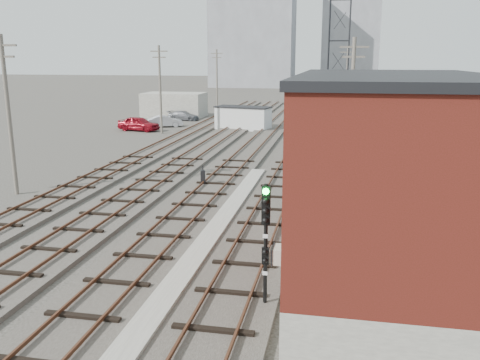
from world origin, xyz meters
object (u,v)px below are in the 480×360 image
(switch_stand, at_px, (203,178))
(car_silver, at_px, (165,121))
(signal_mast, at_px, (266,237))
(car_red, at_px, (139,124))
(site_trailer, at_px, (243,118))
(car_grey, at_px, (183,116))

(switch_stand, bearing_deg, car_silver, 100.45)
(signal_mast, height_order, car_red, signal_mast)
(site_trailer, bearing_deg, car_grey, 154.67)
(signal_mast, distance_m, car_red, 42.07)
(site_trailer, xyz_separation_m, car_grey, (-9.06, 7.01, -0.70))
(signal_mast, xyz_separation_m, site_trailer, (-8.34, 40.61, -1.10))
(car_red, bearing_deg, switch_stand, -139.37)
(signal_mast, relative_size, car_silver, 1.02)
(site_trailer, distance_m, car_grey, 11.48)
(switch_stand, bearing_deg, car_red, 107.13)
(signal_mast, relative_size, switch_stand, 3.27)
(signal_mast, bearing_deg, switch_stand, 112.09)
(car_silver, relative_size, car_grey, 0.98)
(signal_mast, xyz_separation_m, switch_stand, (-5.98, 14.74, -1.80))
(signal_mast, distance_m, switch_stand, 16.01)
(site_trailer, distance_m, car_silver, 9.22)
(car_red, bearing_deg, car_silver, -15.94)
(signal_mast, distance_m, site_trailer, 41.47)
(site_trailer, bearing_deg, signal_mast, -66.00)
(car_silver, bearing_deg, site_trailer, -117.67)
(signal_mast, relative_size, site_trailer, 0.63)
(site_trailer, relative_size, car_grey, 1.60)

